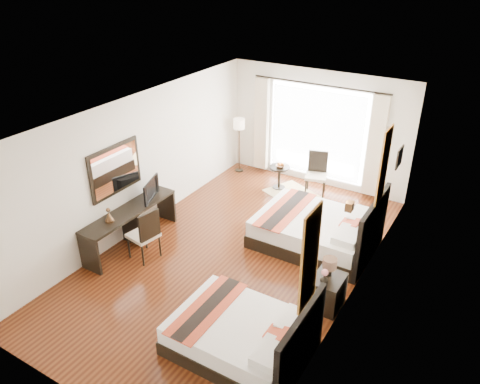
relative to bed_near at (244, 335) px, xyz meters
The scene contains 29 objects.
floor 2.38m from the bed_near, 124.38° to the left, with size 4.50×7.50×0.01m, color #3B170A.
ceiling 3.44m from the bed_near, 124.38° to the left, with size 4.50×7.50×0.02m, color white.
wall_headboard 2.42m from the bed_near, 64.92° to the left, with size 0.01×7.50×2.80m, color silver.
wall_desk 4.22m from the bed_near, 151.43° to the left, with size 0.01×7.50×2.80m, color silver.
wall_window 5.95m from the bed_near, 103.18° to the left, with size 4.50×0.01×2.80m, color silver.
wall_entry 2.50m from the bed_near, 126.58° to the right, with size 4.50×0.01×2.80m, color silver.
window_glass 5.92m from the bed_near, 103.21° to the left, with size 2.40×0.02×2.20m, color white.
sheer_curtain 5.86m from the bed_near, 103.35° to the left, with size 2.30×0.02×2.10m, color white.
drape_left 6.31m from the bed_near, 116.51° to the left, with size 0.35×0.14×2.35m, color beige.
drape_right 5.67m from the bed_near, 88.80° to the left, with size 0.35×0.14×2.35m, color beige.
art_panel_near 1.89m from the bed_near, ahead, with size 0.03×0.50×1.35m, color #9C3D16.
art_panel_far 3.64m from the bed_near, 73.94° to the left, with size 0.03×0.50×1.35m, color #9C3D16.
wall_sconce 2.39m from the bed_near, 60.67° to the left, with size 0.10×0.14×0.14m, color #4A2F1A.
mirror_frame 3.98m from the bed_near, 160.22° to the left, with size 0.04×1.25×0.95m, color black.
mirror_glass 3.96m from the bed_near, 160.09° to the left, with size 0.01×1.12×0.82m, color white.
bed_near is the anchor object (origin of this frame).
bed_far 3.12m from the bed_near, 92.77° to the left, with size 2.25×1.75×1.27m.
nightstand 1.66m from the bed_near, 66.40° to the left, with size 0.47×0.58×0.56m, color black.
table_lamp 1.79m from the bed_near, 68.53° to the left, with size 0.23×0.23×0.37m.
vase 1.54m from the bed_near, 64.90° to the left, with size 0.14×0.14×0.14m, color black.
console_desk 3.56m from the bed_near, 158.96° to the left, with size 0.50×2.20×0.76m, color black.
television 3.84m from the bed_near, 151.04° to the left, with size 0.72×0.09×0.41m, color black.
bronze_figurine 3.46m from the bed_near, 166.96° to the left, with size 0.17×0.17×0.25m, color #4A2F1A, non-canonical shape.
desk_chair 2.96m from the bed_near, 159.45° to the left, with size 0.56×0.56×1.04m.
floor_lamp 6.28m from the bed_near, 121.73° to the left, with size 0.29×0.29×1.43m.
side_table 5.29m from the bed_near, 111.26° to the left, with size 0.50×0.50×0.57m, color black.
fruit_bowl 5.25m from the bed_near, 111.08° to the left, with size 0.21×0.21×0.05m, color #472F19.
window_chair 5.19m from the bed_near, 101.52° to the left, with size 0.60×0.60×1.04m.
jute_rug 4.95m from the bed_near, 106.23° to the left, with size 1.40×0.95×0.01m, color tan.
Camera 1 is at (3.86, -6.26, 5.21)m, focal length 35.00 mm.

